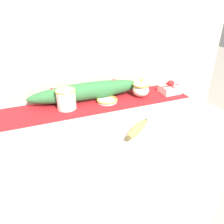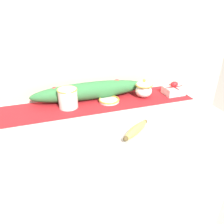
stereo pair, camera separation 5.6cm
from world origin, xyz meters
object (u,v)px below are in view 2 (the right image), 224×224
small_dish (109,100)px  gift_box (174,90)px  banana (136,130)px  spoon (176,109)px  sugar_bowl (144,89)px  cream_pitcher (68,97)px

small_dish → gift_box: gift_box is taller
banana → gift_box: gift_box is taller
small_dish → spoon: 0.41m
sugar_bowl → spoon: (0.10, -0.23, -0.05)m
cream_pitcher → sugar_bowl: 0.50m
sugar_bowl → small_dish: bearing=-179.7°
cream_pitcher → gift_box: 0.71m
spoon → gift_box: gift_box is taller
sugar_bowl → banana: (-0.23, -0.39, -0.04)m
sugar_bowl → gift_box: sugar_bowl is taller
cream_pitcher → banana: bearing=-55.0°
gift_box → spoon: bearing=-118.5°
cream_pitcher → banana: size_ratio=0.73×
sugar_bowl → cream_pitcher: bearing=179.9°
sugar_bowl → spoon: bearing=-65.2°
sugar_bowl → banana: 0.45m
small_dish → gift_box: 0.46m
small_dish → sugar_bowl: bearing=0.3°
sugar_bowl → small_dish: size_ratio=0.92×
gift_box → cream_pitcher: bearing=178.0°
banana → small_dish: bearing=92.2°
cream_pitcher → small_dish: bearing=-0.6°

